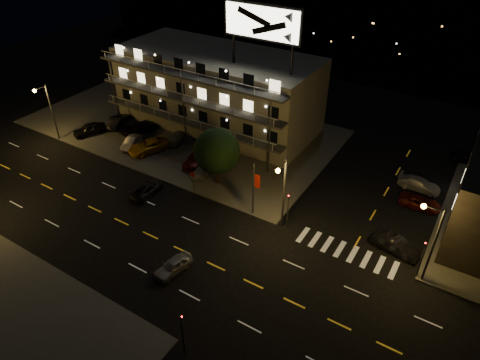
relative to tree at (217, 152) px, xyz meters
The scene contains 28 objects.
ground 12.03m from the tree, 82.59° to the right, with size 140.00×140.00×0.00m, color black.
curb_nw 15.89m from the tree, 144.87° to the left, with size 44.00×24.00×0.15m, color #3C3C3A.
motel 15.33m from the tree, 123.74° to the left, with size 28.00×13.80×18.10m.
streetlight_nw 24.77m from the tree, behind, with size 0.44×1.92×8.00m.
streetlight_nc 10.49m from the tree, 18.01° to the right, with size 0.44×1.92×8.00m.
streetlight_ne 23.78m from the tree, ahead, with size 1.92×0.44×8.00m.
signal_nw 10.91m from the tree, 14.35° to the right, with size 0.20×0.27×4.60m.
signal_sw 22.33m from the tree, 62.01° to the right, with size 0.20×0.27×4.60m.
signal_ne 23.66m from the tree, ahead, with size 0.27×0.20×4.60m.
banner_north 7.14m from the tree, 22.97° to the right, with size 0.83×0.16×6.40m.
stop_sign 3.92m from the tree, 120.74° to the right, with size 0.91×0.11×2.61m.
tree is the anchor object (origin of this frame).
lot_car_0 22.09m from the tree, behind, with size 1.83×4.54×1.55m, color black.
lot_car_1 14.84m from the tree, behind, with size 1.37×3.94×1.30m, color #939398.
lot_car_2 12.17m from the tree, behind, with size 2.49×5.41×1.50m, color #C78A12.
lot_car_3 5.96m from the tree, 156.19° to the left, with size 2.04×5.02×1.46m, color #4E130B.
lot_car_4 4.17m from the tree, 168.44° to the left, with size 1.55×3.86×1.32m, color #939398.
lot_car_5 20.96m from the tree, 168.17° to the left, with size 1.59×4.57×1.51m, color black.
lot_car_6 17.14m from the tree, 165.14° to the left, with size 2.43×5.26×1.46m, color black.
lot_car_7 11.97m from the tree, 153.86° to the left, with size 1.73×4.25×1.23m, color #939398.
lot_car_8 7.65m from the tree, 130.04° to the left, with size 1.46×3.64×1.24m, color black.
lot_car_9 6.05m from the tree, 105.36° to the left, with size 1.35×3.87×1.28m, color #4E130B.
side_car_0 21.23m from the tree, ahead, with size 1.58×4.52×1.49m, color black.
side_car_1 22.97m from the tree, 20.28° to the left, with size 2.02×4.38×1.22m, color #4E130B.
side_car_2 23.59m from the tree, 28.99° to the left, with size 1.92×4.73×1.37m, color #939398.
side_car_3 32.11m from the tree, 40.30° to the left, with size 1.68×4.18×1.43m, color black.
road_car_east 14.83m from the tree, 71.75° to the right, with size 1.54×3.82×1.30m, color #939398.
road_car_west 8.97m from the tree, 133.24° to the right, with size 2.03×4.40×1.22m, color black.
Camera 1 is at (22.64, -22.52, 28.99)m, focal length 32.00 mm.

